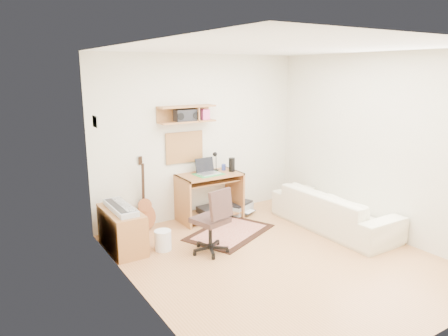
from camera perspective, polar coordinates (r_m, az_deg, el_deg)
floor at (r=5.49m, az=7.37°, el=-12.25°), size 3.60×4.00×0.01m
ceiling at (r=4.96m, az=8.30°, el=16.10°), size 3.60×4.00×0.01m
back_wall at (r=6.70m, az=-3.30°, el=4.25°), size 3.60×0.01×2.60m
left_wall at (r=4.16m, az=-11.60°, el=-1.59°), size 0.01×4.00×2.60m
right_wall at (r=6.36m, az=20.39°, el=2.96°), size 0.01×4.00×2.60m
wall_shelf at (r=6.39m, az=-5.14°, el=7.40°), size 0.90×0.25×0.26m
cork_board at (r=6.56m, az=-5.47°, el=2.87°), size 0.64×0.03×0.49m
wall_photo at (r=5.50m, az=-17.28°, el=6.12°), size 0.02×0.20×0.15m
desk at (r=6.67m, az=-1.99°, el=-3.94°), size 1.00×0.55×0.75m
laptop at (r=6.51m, az=-2.15°, el=0.20°), size 0.35×0.35×0.25m
speaker at (r=6.70m, az=1.08°, el=0.46°), size 0.10×0.10×0.22m
desk_lamp at (r=6.75m, az=-1.10°, el=0.97°), size 0.11×0.11×0.32m
pencil_cup at (r=6.81m, az=-0.06°, el=0.13°), size 0.07×0.07×0.10m
boombox at (r=6.38m, az=-5.25°, el=7.21°), size 0.36×0.16×0.18m
rug at (r=6.22m, az=0.78°, el=-8.83°), size 1.50×1.29×0.02m
task_chair at (r=5.44m, az=-1.91°, el=-7.15°), size 0.56×0.56×0.90m
cabinet at (r=5.76m, az=-13.87°, el=-8.21°), size 0.40×0.90×0.55m
music_keyboard at (r=5.66m, az=-14.04°, el=-5.30°), size 0.24×0.78×0.07m
guitar at (r=6.30m, az=-10.85°, el=-3.48°), size 0.33×0.25×1.12m
waste_basket at (r=5.68m, az=-8.40°, el=-9.80°), size 0.27×0.27×0.27m
printer at (r=7.05m, az=1.86°, el=-5.47°), size 0.57×0.52×0.18m
sofa at (r=6.48m, az=14.90°, el=-4.76°), size 0.58×2.00×0.78m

